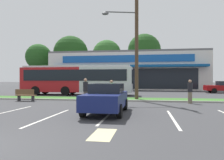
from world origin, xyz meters
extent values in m
cube|color=#386B28|center=(0.00, 14.00, 0.06)|extent=(56.00, 2.20, 0.12)
cube|color=#99968C|center=(0.00, 12.78, 0.06)|extent=(56.00, 0.24, 0.12)
cube|color=silver|center=(-2.67, 6.18, 0.00)|extent=(0.12, 4.80, 0.01)
cube|color=silver|center=(0.30, 5.02, 0.00)|extent=(0.12, 4.80, 0.01)
cube|color=silver|center=(2.89, 5.86, 0.00)|extent=(0.12, 4.80, 0.01)
cube|color=silver|center=(5.89, 5.57, 0.00)|extent=(0.12, 4.80, 0.01)
cube|color=beige|center=(3.37, 2.31, 0.00)|extent=(0.70, 1.60, 0.01)
cube|color=silver|center=(1.39, 37.05, 3.06)|extent=(26.12, 13.89, 6.11)
cube|color=black|center=(1.39, 30.06, 1.83)|extent=(21.94, 0.08, 3.18)
cube|color=#0F4C8C|center=(1.39, 29.40, 3.79)|extent=(24.56, 1.40, 0.35)
cube|color=#1959AD|center=(1.39, 30.02, 5.01)|extent=(20.90, 0.16, 1.10)
cube|color=slate|center=(1.39, 37.05, 6.26)|extent=(26.12, 13.89, 0.30)
cylinder|color=#473323|center=(-21.00, 44.58, 2.41)|extent=(0.44, 0.44, 4.83)
sphere|color=#23511E|center=(-21.00, 44.58, 7.13)|extent=(6.15, 6.15, 6.15)
cylinder|color=#473323|center=(-12.54, 43.50, 2.39)|extent=(0.44, 0.44, 4.78)
sphere|color=#1E4719|center=(-12.54, 43.50, 7.72)|extent=(7.86, 7.86, 7.86)
cylinder|color=#473323|center=(-3.94, 42.46, 2.44)|extent=(0.44, 0.44, 4.88)
sphere|color=#2D6026|center=(-3.94, 42.46, 7.20)|extent=(6.21, 6.21, 6.21)
cylinder|color=#473323|center=(4.14, 42.48, 2.62)|extent=(0.44, 0.44, 5.24)
sphere|color=#1E4719|center=(4.14, 42.48, 7.86)|extent=(7.00, 7.00, 7.00)
cylinder|color=#4C3826|center=(3.89, 13.73, 5.05)|extent=(0.30, 0.30, 10.10)
cylinder|color=#59595B|center=(2.63, 13.41, 7.28)|extent=(2.54, 0.74, 0.10)
ellipsoid|color=#59595B|center=(1.38, 13.09, 7.13)|extent=(0.56, 0.32, 0.24)
cube|color=#AD191E|center=(-5.79, 19.06, 1.70)|extent=(6.84, 2.66, 2.70)
cube|color=silver|center=(0.39, 19.15, 1.70)|extent=(5.60, 2.64, 2.70)
cube|color=silver|center=(-3.01, 19.10, 3.15)|extent=(11.90, 2.48, 0.20)
cube|color=black|center=(-2.99, 17.80, 2.19)|extent=(11.37, 0.24, 1.19)
cube|color=black|center=(3.20, 19.20, 2.02)|extent=(0.09, 2.17, 1.51)
cylinder|color=black|center=(1.29, 20.34, 0.50)|extent=(1.00, 0.32, 1.00)
cylinder|color=black|center=(1.33, 18.00, 0.50)|extent=(1.00, 0.32, 1.00)
cylinder|color=black|center=(-3.96, 20.26, 0.50)|extent=(1.00, 0.32, 1.00)
cylinder|color=black|center=(-3.92, 17.91, 0.50)|extent=(1.00, 0.32, 1.00)
cylinder|color=black|center=(-7.36, 20.20, 0.50)|extent=(1.00, 0.32, 1.00)
cylinder|color=black|center=(-7.32, 17.86, 0.50)|extent=(1.00, 0.32, 1.00)
cube|color=brown|center=(-4.93, 11.85, 0.45)|extent=(1.60, 0.45, 0.06)
cube|color=brown|center=(-4.93, 11.65, 0.73)|extent=(1.60, 0.06, 0.44)
cube|color=#333338|center=(-4.32, 11.85, 0.23)|extent=(0.08, 0.36, 0.45)
cube|color=#333338|center=(-5.53, 11.85, 0.23)|extent=(0.08, 0.36, 0.45)
cube|color=#B7B7BC|center=(-2.35, 24.95, 0.66)|extent=(4.46, 1.75, 0.69)
cube|color=black|center=(-2.12, 24.95, 1.25)|extent=(2.00, 1.54, 0.49)
cylinder|color=black|center=(-3.73, 24.11, 0.32)|extent=(0.64, 0.22, 0.64)
cylinder|color=black|center=(-3.73, 25.78, 0.32)|extent=(0.64, 0.22, 0.64)
cylinder|color=black|center=(-0.97, 24.11, 0.32)|extent=(0.64, 0.22, 0.64)
cylinder|color=black|center=(-0.97, 25.78, 0.32)|extent=(0.64, 0.22, 0.64)
cube|color=maroon|center=(14.43, 25.22, 0.65)|extent=(4.64, 1.86, 0.65)
cylinder|color=black|center=(12.99, 24.34, 0.32)|extent=(0.64, 0.22, 0.64)
cylinder|color=black|center=(12.99, 26.10, 0.32)|extent=(0.64, 0.22, 0.64)
cube|color=navy|center=(2.67, 6.59, 0.69)|extent=(1.79, 4.31, 0.73)
cube|color=black|center=(2.67, 6.80, 1.29)|extent=(1.58, 1.94, 0.47)
cylinder|color=black|center=(3.53, 5.25, 0.32)|extent=(0.22, 0.64, 0.64)
cylinder|color=black|center=(1.82, 5.25, 0.32)|extent=(0.22, 0.64, 0.64)
cylinder|color=black|center=(3.53, 7.92, 0.32)|extent=(0.22, 0.64, 0.64)
cylinder|color=black|center=(1.82, 7.92, 0.32)|extent=(0.22, 0.64, 0.64)
cylinder|color=#726651|center=(2.17, 11.30, 0.41)|extent=(0.29, 0.29, 0.82)
cylinder|color=#338C4C|center=(2.17, 11.30, 1.15)|extent=(0.34, 0.34, 0.65)
sphere|color=tan|center=(2.17, 11.30, 1.58)|extent=(0.23, 0.23, 0.23)
cylinder|color=#726651|center=(7.83, 12.02, 0.42)|extent=(0.29, 0.29, 0.83)
cylinder|color=black|center=(7.83, 12.02, 1.16)|extent=(0.35, 0.35, 0.66)
sphere|color=tan|center=(7.83, 12.02, 1.61)|extent=(0.23, 0.23, 0.23)
cylinder|color=#47423D|center=(0.30, 11.01, 0.44)|extent=(0.31, 0.31, 0.88)
cylinder|color=black|center=(0.30, 11.01, 1.22)|extent=(0.37, 0.37, 0.69)
sphere|color=tan|center=(0.30, 11.01, 1.69)|extent=(0.24, 0.24, 0.24)
camera|label=1|loc=(4.76, -4.51, 1.76)|focal=35.13mm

